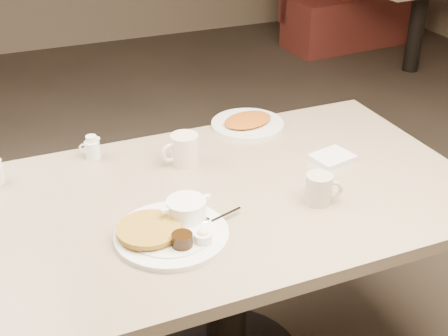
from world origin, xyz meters
name	(u,v)px	position (x,y,z in m)	size (l,w,h in m)	color
diner_table	(226,237)	(0.00, 0.00, 0.58)	(1.50, 0.90, 0.75)	tan
main_plate	(172,227)	(-0.22, -0.14, 0.77)	(0.39, 0.35, 0.07)	white
coffee_mug_near	(319,188)	(0.22, -0.16, 0.80)	(0.12, 0.10, 0.09)	beige
napkin	(332,158)	(0.40, 0.05, 0.76)	(0.15, 0.13, 0.02)	silver
coffee_mug_far	(184,149)	(-0.06, 0.22, 0.80)	(0.13, 0.10, 0.10)	#F8E4CF
creamer_right	(92,148)	(-0.32, 0.37, 0.79)	(0.07, 0.06, 0.08)	white
hash_plate	(248,123)	(0.25, 0.39, 0.76)	(0.33, 0.33, 0.04)	silver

